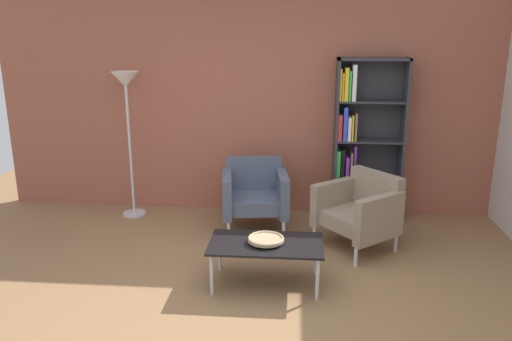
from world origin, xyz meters
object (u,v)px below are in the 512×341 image
at_px(bookshelf_tall, 360,143).
at_px(armchair_corner_red, 360,210).
at_px(floor_lamp_torchiere, 126,97).
at_px(armchair_by_bookshelf, 255,193).
at_px(coffee_table_low, 266,246).
at_px(decorative_bowl, 266,239).

height_order(bookshelf_tall, armchair_corner_red, bookshelf_tall).
height_order(armchair_corner_red, floor_lamp_torchiere, floor_lamp_torchiere).
height_order(armchair_by_bookshelf, floor_lamp_torchiere, floor_lamp_torchiere).
relative_size(armchair_by_bookshelf, floor_lamp_torchiere, 0.46).
bearing_deg(armchair_by_bookshelf, armchair_corner_red, -29.87).
relative_size(coffee_table_low, floor_lamp_torchiere, 0.57).
bearing_deg(decorative_bowl, coffee_table_low, -90.00).
height_order(coffee_table_low, armchair_corner_red, armchair_corner_red).
height_order(decorative_bowl, armchair_corner_red, armchair_corner_red).
distance_m(decorative_bowl, armchair_by_bookshelf, 1.36).
height_order(coffee_table_low, armchair_by_bookshelf, armchair_by_bookshelf).
xyz_separation_m(bookshelf_tall, armchair_corner_red, (-0.07, -0.91, -0.51)).
xyz_separation_m(bookshelf_tall, armchair_by_bookshelf, (-1.21, -0.44, -0.51)).
distance_m(decorative_bowl, floor_lamp_torchiere, 2.58).
bearing_deg(floor_lamp_torchiere, coffee_table_low, -43.23).
height_order(coffee_table_low, decorative_bowl, decorative_bowl).
bearing_deg(armchair_corner_red, decorative_bowl, -86.25).
distance_m(bookshelf_tall, armchair_by_bookshelf, 1.39).
bearing_deg(armchair_corner_red, armchair_by_bookshelf, -152.21).
relative_size(bookshelf_tall, armchair_by_bookshelf, 2.39).
bearing_deg(decorative_bowl, floor_lamp_torchiere, 136.77).
bearing_deg(coffee_table_low, floor_lamp_torchiere, 136.77).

